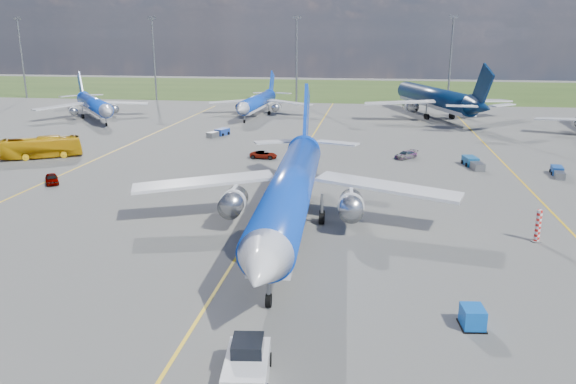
# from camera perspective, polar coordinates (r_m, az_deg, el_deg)

# --- Properties ---
(ground) EXTENTS (400.00, 400.00, 0.00)m
(ground) POSITION_cam_1_polar(r_m,az_deg,el_deg) (47.56, -5.32, -6.75)
(ground) COLOR #555553
(ground) RESTS_ON ground
(grass_strip) EXTENTS (400.00, 80.00, 0.01)m
(grass_strip) POSITION_cam_1_polar(r_m,az_deg,el_deg) (193.74, 5.48, 10.33)
(grass_strip) COLOR #2D4719
(grass_strip) RESTS_ON ground
(taxiway_lines) EXTENTS (60.25, 160.00, 0.02)m
(taxiway_lines) POSITION_cam_1_polar(r_m,az_deg,el_deg) (73.38, -0.03, 1.46)
(taxiway_lines) COLOR yellow
(taxiway_lines) RESTS_ON ground
(floodlight_masts) EXTENTS (202.20, 0.50, 22.70)m
(floodlight_masts) POSITION_cam_1_polar(r_m,az_deg,el_deg) (152.68, 8.55, 13.51)
(floodlight_masts) COLOR slate
(floodlight_masts) RESTS_ON ground
(warning_post) EXTENTS (0.50, 0.50, 3.00)m
(warning_post) POSITION_cam_1_polar(r_m,az_deg,el_deg) (55.35, 24.06, -3.17)
(warning_post) COLOR red
(warning_post) RESTS_ON ground
(bg_jet_nw) EXTENTS (42.61, 44.09, 9.18)m
(bg_jet_nw) POSITION_cam_1_polar(r_m,az_deg,el_deg) (132.07, -18.99, 7.03)
(bg_jet_nw) COLOR blue
(bg_jet_nw) RESTS_ON ground
(bg_jet_nnw) EXTENTS (27.72, 35.55, 9.02)m
(bg_jet_nnw) POSITION_cam_1_polar(r_m,az_deg,el_deg) (130.40, -3.09, 7.75)
(bg_jet_nnw) COLOR blue
(bg_jet_nnw) RESTS_ON ground
(bg_jet_n) EXTENTS (50.05, 57.16, 12.55)m
(bg_jet_n) POSITION_cam_1_polar(r_m,az_deg,el_deg) (132.12, 14.51, 7.38)
(bg_jet_n) COLOR #071E42
(bg_jet_n) RESTS_ON ground
(main_airliner) EXTENTS (36.82, 47.14, 11.93)m
(main_airliner) POSITION_cam_1_polar(r_m,az_deg,el_deg) (53.38, 0.26, -4.11)
(main_airliner) COLOR blue
(main_airliner) RESTS_ON ground
(pushback_tug) EXTENTS (2.85, 6.35, 2.12)m
(pushback_tug) POSITION_cam_1_polar(r_m,az_deg,el_deg) (31.90, -4.18, -17.14)
(pushback_tug) COLOR silver
(pushback_tug) RESTS_ON ground
(uld_container) EXTENTS (1.55, 1.85, 1.37)m
(uld_container) POSITION_cam_1_polar(r_m,az_deg,el_deg) (38.65, 18.24, -11.98)
(uld_container) COLOR blue
(uld_container) RESTS_ON ground
(apron_bus) EXTENTS (11.37, 8.08, 3.22)m
(apron_bus) POSITION_cam_1_polar(r_m,az_deg,el_deg) (92.78, -23.77, 4.16)
(apron_bus) COLOR #D1990C
(apron_bus) RESTS_ON ground
(service_car_a) EXTENTS (3.32, 3.93, 1.27)m
(service_car_a) POSITION_cam_1_polar(r_m,az_deg,el_deg) (76.35, -22.87, 1.25)
(service_car_a) COLOR #999999
(service_car_a) RESTS_ON ground
(service_car_b) EXTENTS (4.14, 1.93, 1.15)m
(service_car_b) POSITION_cam_1_polar(r_m,az_deg,el_deg) (84.87, -2.50, 3.80)
(service_car_b) COLOR #999999
(service_car_b) RESTS_ON ground
(service_car_c) EXTENTS (4.02, 3.99, 1.17)m
(service_car_c) POSITION_cam_1_polar(r_m,az_deg,el_deg) (86.64, 11.87, 3.73)
(service_car_c) COLOR #999999
(service_car_c) RESTS_ON ground
(baggage_tug_w) EXTENTS (1.95, 4.92, 1.07)m
(baggage_tug_w) POSITION_cam_1_polar(r_m,az_deg,el_deg) (82.54, 25.74, 1.84)
(baggage_tug_w) COLOR navy
(baggage_tug_w) RESTS_ON ground
(baggage_tug_c) EXTENTS (3.33, 5.50, 1.20)m
(baggage_tug_c) POSITION_cam_1_polar(r_m,az_deg,el_deg) (104.68, -7.03, 5.98)
(baggage_tug_c) COLOR navy
(baggage_tug_c) RESTS_ON ground
(baggage_tug_e) EXTENTS (2.50, 5.79, 1.26)m
(baggage_tug_e) POSITION_cam_1_polar(r_m,az_deg,el_deg) (83.52, 18.25, 2.83)
(baggage_tug_e) COLOR #17548C
(baggage_tug_e) RESTS_ON ground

